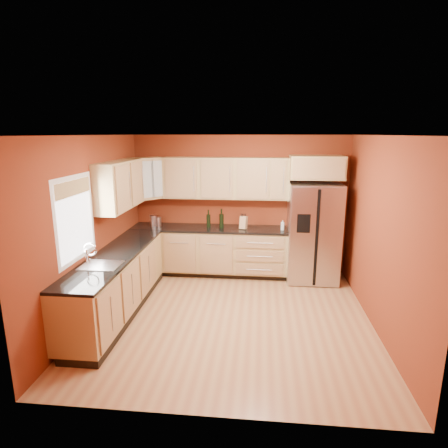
{
  "coord_description": "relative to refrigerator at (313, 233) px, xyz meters",
  "views": [
    {
      "loc": [
        0.4,
        -5.0,
        2.62
      ],
      "look_at": [
        -0.19,
        0.9,
        1.19
      ],
      "focal_mm": 30.0,
      "sensor_mm": 36.0,
      "label": 1
    }
  ],
  "objects": [
    {
      "name": "wall_front",
      "position": [
        -1.35,
        -3.62,
        0.41
      ],
      "size": [
        4.0,
        0.04,
        2.6
      ],
      "primitive_type": "cube",
      "color": "maroon",
      "rests_on": "floor"
    },
    {
      "name": "wine_bottle_a",
      "position": [
        -1.91,
        0.07,
        0.2
      ],
      "size": [
        0.09,
        0.09,
        0.33
      ],
      "primitive_type": null,
      "rotation": [
        0.0,
        0.0,
        0.21
      ],
      "color": "black",
      "rests_on": "countertop_back"
    },
    {
      "name": "sink_faucet",
      "position": [
        -3.04,
        -2.12,
        0.18
      ],
      "size": [
        0.5,
        0.42,
        0.3
      ],
      "primitive_type": null,
      "color": "white",
      "rests_on": "countertop_left"
    },
    {
      "name": "refrigerator",
      "position": [
        0.0,
        0.0,
        0.0
      ],
      "size": [
        0.9,
        0.75,
        1.78
      ],
      "primitive_type": "cube",
      "color": "silver",
      "rests_on": "floor"
    },
    {
      "name": "base_cabinets_back",
      "position": [
        -1.9,
        0.07,
        -0.45
      ],
      "size": [
        2.9,
        0.6,
        0.88
      ],
      "primitive_type": "cube",
      "color": "tan",
      "rests_on": "floor"
    },
    {
      "name": "upper_cabinets_left",
      "position": [
        -3.19,
        -0.9,
        0.94
      ],
      "size": [
        0.33,
        1.35,
        0.75
      ],
      "primitive_type": "cube",
      "color": "tan",
      "rests_on": "wall_left"
    },
    {
      "name": "window",
      "position": [
        -3.33,
        -2.12,
        0.66
      ],
      "size": [
        0.03,
        0.9,
        1.0
      ],
      "primitive_type": "cube",
      "color": "white",
      "rests_on": "wall_left"
    },
    {
      "name": "countertop_left",
      "position": [
        -3.04,
        -1.62,
        0.01
      ],
      "size": [
        0.62,
        2.8,
        0.04
      ],
      "primitive_type": "cube",
      "color": "black",
      "rests_on": "base_cabinets_left"
    },
    {
      "name": "canister_right",
      "position": [
        -2.86,
        0.08,
        0.12
      ],
      "size": [
        0.14,
        0.14,
        0.17
      ],
      "primitive_type": "cylinder",
      "rotation": [
        0.0,
        0.0,
        -0.42
      ],
      "color": "silver",
      "rests_on": "countertop_back"
    },
    {
      "name": "ceiling",
      "position": [
        -1.35,
        -1.62,
        1.71
      ],
      "size": [
        4.0,
        4.0,
        0.0
      ],
      "primitive_type": "plane",
      "color": "silver",
      "rests_on": "wall_back"
    },
    {
      "name": "knife_block",
      "position": [
        -1.26,
        0.03,
        0.15
      ],
      "size": [
        0.15,
        0.14,
        0.24
      ],
      "primitive_type": "cube",
      "rotation": [
        0.0,
        0.0,
        -0.33
      ],
      "color": "tan",
      "rests_on": "countertop_back"
    },
    {
      "name": "wall_right",
      "position": [
        0.65,
        -1.62,
        0.41
      ],
      "size": [
        0.04,
        4.0,
        2.6
      ],
      "primitive_type": "cube",
      "color": "maroon",
      "rests_on": "floor"
    },
    {
      "name": "upper_cabinets_back",
      "position": [
        -1.6,
        0.21,
        0.94
      ],
      "size": [
        2.3,
        0.33,
        0.75
      ],
      "primitive_type": "cube",
      "color": "tan",
      "rests_on": "wall_back"
    },
    {
      "name": "wine_bottle_b",
      "position": [
        -1.66,
        0.04,
        0.21
      ],
      "size": [
        0.08,
        0.08,
        0.36
      ],
      "primitive_type": null,
      "rotation": [
        0.0,
        0.0,
        0.01
      ],
      "color": "black",
      "rests_on": "countertop_back"
    },
    {
      "name": "canister_left",
      "position": [
        -2.96,
        0.07,
        0.13
      ],
      "size": [
        0.16,
        0.16,
        0.2
      ],
      "primitive_type": "cylinder",
      "rotation": [
        0.0,
        0.0,
        -0.38
      ],
      "color": "silver",
      "rests_on": "countertop_back"
    },
    {
      "name": "corner_upper_cabinet",
      "position": [
        -3.02,
        0.04,
        0.94
      ],
      "size": [
        0.67,
        0.67,
        0.75
      ],
      "primitive_type": "cube",
      "rotation": [
        0.0,
        0.0,
        0.79
      ],
      "color": "tan",
      "rests_on": "wall_back"
    },
    {
      "name": "over_fridge_cabinet",
      "position": [
        0.0,
        0.07,
        1.16
      ],
      "size": [
        0.92,
        0.6,
        0.4
      ],
      "primitive_type": "cube",
      "color": "tan",
      "rests_on": "wall_back"
    },
    {
      "name": "wall_left",
      "position": [
        -3.35,
        -1.62,
        0.41
      ],
      "size": [
        0.04,
        4.0,
        2.6
      ],
      "primitive_type": "cube",
      "color": "maroon",
      "rests_on": "floor"
    },
    {
      "name": "wall_back",
      "position": [
        -1.35,
        0.38,
        0.41
      ],
      "size": [
        4.0,
        0.04,
        2.6
      ],
      "primitive_type": "cube",
      "color": "maroon",
      "rests_on": "floor"
    },
    {
      "name": "base_cabinets_left",
      "position": [
        -3.05,
        -1.62,
        -0.45
      ],
      "size": [
        0.6,
        2.8,
        0.88
      ],
      "primitive_type": "cube",
      "color": "tan",
      "rests_on": "floor"
    },
    {
      "name": "countertop_back",
      "position": [
        -1.9,
        0.06,
        0.01
      ],
      "size": [
        2.9,
        0.62,
        0.04
      ],
      "primitive_type": "cube",
      "color": "black",
      "rests_on": "base_cabinets_back"
    },
    {
      "name": "soap_dispenser",
      "position": [
        -0.55,
        0.01,
        0.12
      ],
      "size": [
        0.06,
        0.06,
        0.18
      ],
      "primitive_type": "cylinder",
      "rotation": [
        0.0,
        0.0,
        0.06
      ],
      "color": "silver",
      "rests_on": "countertop_back"
    },
    {
      "name": "floor",
      "position": [
        -1.35,
        -1.62,
        -0.89
      ],
      "size": [
        4.0,
        4.0,
        0.0
      ],
      "primitive_type": "plane",
      "color": "#A86941",
      "rests_on": "ground"
    }
  ]
}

